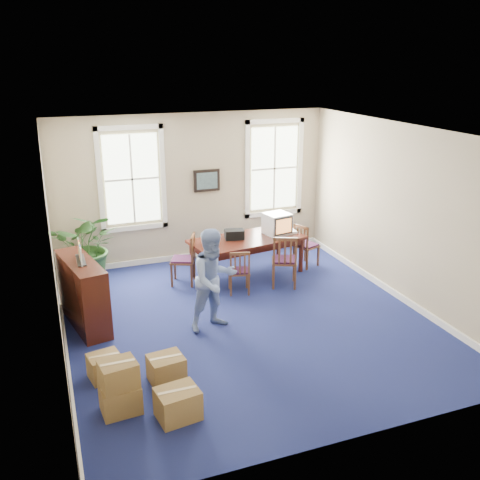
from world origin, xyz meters
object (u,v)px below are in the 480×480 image
object	(u,v)px
man	(214,280)
cardboard_boxes	(133,379)
conference_table	(247,256)
chair_near_left	(239,271)
crt_tv	(277,224)
potted_plant	(88,246)
credenza	(83,292)

from	to	relation	value
man	cardboard_boxes	xyz separation A→B (m)	(-1.62, -1.63, -0.49)
conference_table	chair_near_left	distance (m)	0.92
man	cardboard_boxes	world-z (taller)	man
conference_table	man	size ratio (longest dim) A/B	1.34
crt_tv	man	world-z (taller)	man
cardboard_boxes	man	bearing A→B (deg)	45.11
crt_tv	potted_plant	bearing A→B (deg)	158.86
credenza	potted_plant	bearing A→B (deg)	69.38
conference_table	crt_tv	world-z (taller)	crt_tv
conference_table	potted_plant	size ratio (longest dim) A/B	1.55
chair_near_left	crt_tv	bearing A→B (deg)	-129.29
conference_table	credenza	size ratio (longest dim) A/B	1.51
potted_plant	conference_table	bearing A→B (deg)	-13.51
chair_near_left	cardboard_boxes	distance (m)	3.75
chair_near_left	potted_plant	distance (m)	3.04
cardboard_boxes	conference_table	bearing A→B (deg)	50.51
conference_table	man	distance (m)	2.43
chair_near_left	man	xyz separation A→B (m)	(-0.87, -1.18, 0.42)
credenza	cardboard_boxes	world-z (taller)	credenza
potted_plant	cardboard_boxes	distance (m)	4.35
man	potted_plant	size ratio (longest dim) A/B	1.15
cardboard_boxes	credenza	bearing A→B (deg)	99.03
credenza	cardboard_boxes	distance (m)	2.52
conference_table	crt_tv	bearing A→B (deg)	-4.52
crt_tv	chair_near_left	world-z (taller)	crt_tv
crt_tv	potted_plant	xyz separation A→B (m)	(-3.76, 0.69, -0.26)
man	potted_plant	bearing A→B (deg)	109.46
man	credenza	world-z (taller)	man
chair_near_left	cardboard_boxes	bearing A→B (deg)	63.12
crt_tv	cardboard_boxes	xyz separation A→B (m)	(-3.64, -3.65, -0.63)
man	potted_plant	world-z (taller)	man
cardboard_boxes	crt_tv	bearing A→B (deg)	45.03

